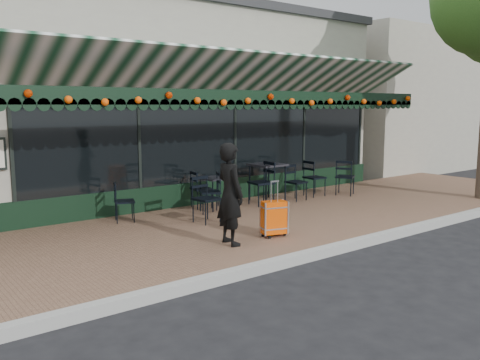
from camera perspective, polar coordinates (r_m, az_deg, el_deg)
ground at (r=8.04m, az=8.68°, el=-8.42°), size 80.00×80.00×0.00m
sidewalk at (r=9.45m, az=-0.14°, el=-5.28°), size 18.00×4.00×0.15m
curb at (r=7.96m, az=9.11°, el=-8.03°), size 18.00×0.16×0.15m
restaurant_building at (r=14.26m, az=-14.73°, el=7.98°), size 12.00×9.60×4.50m
neighbor_building_right at (r=22.85m, az=16.96°, el=8.28°), size 12.00×8.00×4.80m
woman at (r=7.87m, az=-1.11°, el=-1.58°), size 0.43×0.62×1.60m
suitcase at (r=8.44m, az=3.84°, el=-4.29°), size 0.45×0.34×0.93m
cafe_table_a at (r=11.50m, az=3.11°, el=1.42°), size 0.69×0.69×0.85m
cafe_table_b at (r=10.61m, az=-2.78°, el=-0.06°), size 0.54×0.54×0.67m
chair_a_left at (r=11.05m, az=2.41°, el=-0.35°), size 0.54×0.54×0.96m
chair_a_right at (r=12.27m, az=8.38°, el=0.23°), size 0.47×0.47×0.87m
chair_a_front at (r=11.64m, az=6.30°, el=-0.29°), size 0.44×0.44×0.82m
chair_a_extra at (r=12.55m, az=11.72°, el=0.32°), size 0.59×0.59×0.87m
chair_b_left at (r=10.27m, az=-3.41°, el=-1.40°), size 0.55×0.55×0.83m
chair_b_right at (r=10.78m, az=-4.36°, el=-1.04°), size 0.46×0.46×0.80m
chair_b_front at (r=9.42m, az=-3.79°, el=-2.18°), size 0.48×0.48×0.87m
chair_solo at (r=9.72m, az=-12.85°, el=-2.40°), size 0.48×0.48×0.75m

